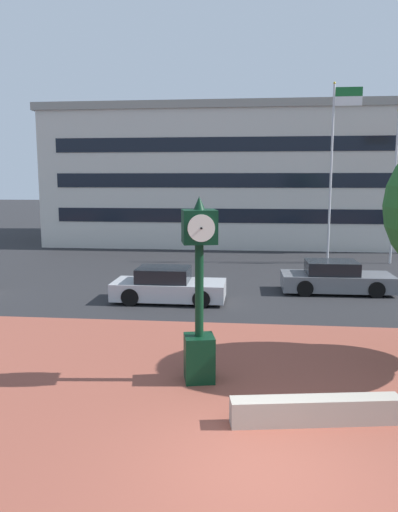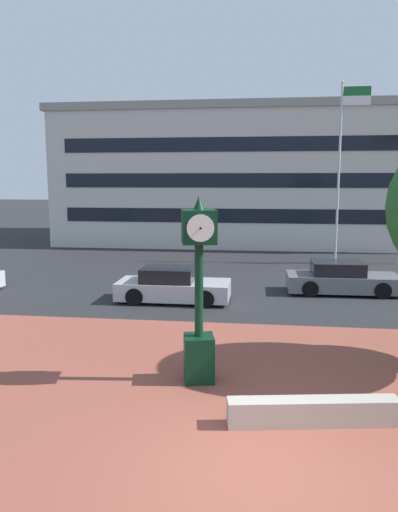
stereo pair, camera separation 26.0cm
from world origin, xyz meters
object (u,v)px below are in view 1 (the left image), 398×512
(car_street_near, at_px, (335,278))
(car_street_far, at_px, (168,286))
(street_clock, at_px, (199,295))
(flagpole_primary, at_px, (334,160))
(civic_building, at_px, (239,177))

(car_street_near, relative_size, car_street_far, 1.06)
(street_clock, distance_m, car_street_near, 10.56)
(street_clock, xyz_separation_m, car_street_near, (4.54, 9.43, -1.42))
(car_street_near, xyz_separation_m, flagpole_primary, (0.95, 7.51, 5.00))
(street_clock, height_order, car_street_near, street_clock)
(car_street_near, bearing_deg, flagpole_primary, 171.72)
(car_street_near, height_order, flagpole_primary, flagpole_primary)
(car_street_near, bearing_deg, car_street_far, -72.56)
(civic_building, bearing_deg, car_street_near, -76.38)
(street_clock, distance_m, flagpole_primary, 18.16)
(street_clock, height_order, flagpole_primary, flagpole_primary)
(flagpole_primary, bearing_deg, car_street_near, -97.25)
(street_clock, relative_size, car_street_far, 1.00)
(car_street_near, relative_size, civic_building, 0.17)
(car_street_far, xyz_separation_m, civic_building, (2.07, 20.35, 4.15))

